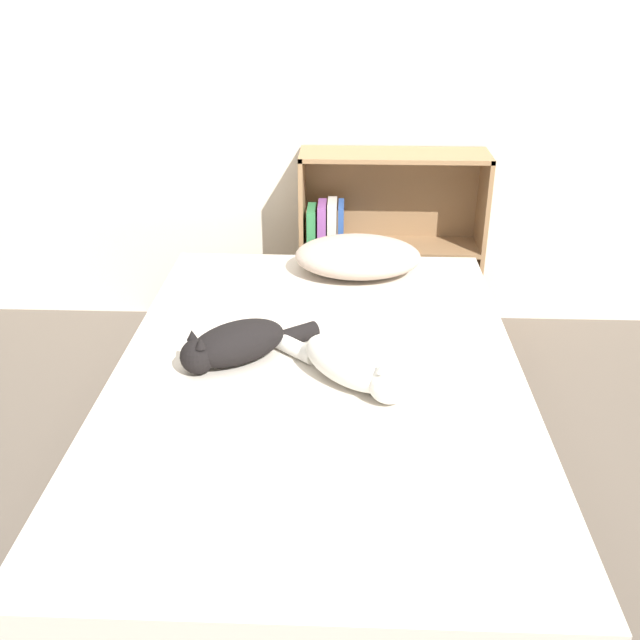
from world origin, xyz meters
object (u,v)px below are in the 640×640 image
at_px(bed, 318,432).
at_px(cat_dark, 235,344).
at_px(bookshelf, 383,240).
at_px(cat_light, 356,366).
at_px(pillow, 358,256).

distance_m(bed, cat_dark, 0.41).
xyz_separation_m(bed, bookshelf, (0.26, 1.25, 0.22)).
bearing_deg(bookshelf, bed, -101.58).
relative_size(bed, cat_light, 4.58).
relative_size(cat_light, cat_dark, 1.00).
bearing_deg(pillow, cat_dark, -118.02).
relative_size(pillow, cat_dark, 1.17).
bearing_deg(pillow, cat_light, -90.87).
xyz_separation_m(pillow, cat_light, (-0.01, -0.88, -0.00)).
bearing_deg(cat_light, pillow, 130.76).
distance_m(pillow, cat_dark, 0.85).
bearing_deg(bed, cat_dark, 171.62).
bearing_deg(bed, cat_light, -37.12).
distance_m(cat_light, bookshelf, 1.35).
bearing_deg(cat_dark, bed, 136.06).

